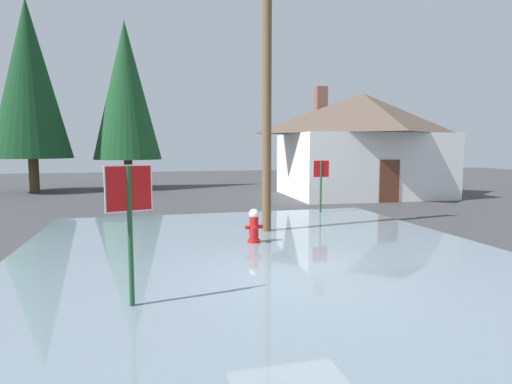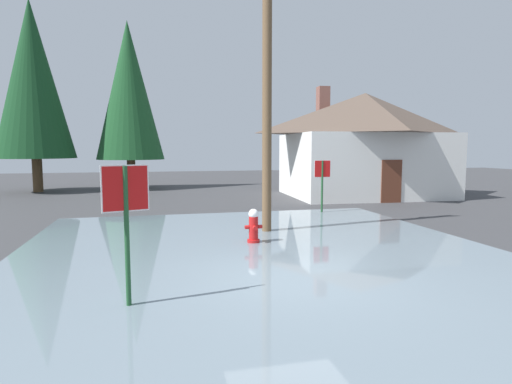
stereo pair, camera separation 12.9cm
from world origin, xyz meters
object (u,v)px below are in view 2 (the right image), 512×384
at_px(stop_sign_near, 126,207).
at_px(pine_tree_mid_left, 129,91).
at_px(utility_pole, 267,86).
at_px(pine_tree_tall_left, 33,80).
at_px(stop_sign_far, 322,176).
at_px(house, 364,143).
at_px(fire_hydrant, 254,227).

height_order(stop_sign_near, pine_tree_mid_left, pine_tree_mid_left).
bearing_deg(utility_pole, pine_tree_mid_left, 106.86).
distance_m(utility_pole, pine_tree_tall_left, 17.76).
distance_m(utility_pole, stop_sign_far, 5.26).
xyz_separation_m(stop_sign_near, house, (11.31, 13.78, 1.19)).
relative_size(stop_sign_near, stop_sign_far, 1.09).
height_order(fire_hydrant, house, house).
bearing_deg(pine_tree_tall_left, stop_sign_near, -72.93).
bearing_deg(stop_sign_near, pine_tree_mid_left, 92.61).
relative_size(fire_hydrant, pine_tree_mid_left, 0.09).
xyz_separation_m(pine_tree_tall_left, pine_tree_mid_left, (5.20, 0.77, -0.38)).
bearing_deg(pine_tree_tall_left, fire_hydrant, -60.43).
bearing_deg(stop_sign_far, fire_hydrant, -129.84).
distance_m(stop_sign_near, fire_hydrant, 5.08).
bearing_deg(stop_sign_far, house, 49.26).
xyz_separation_m(fire_hydrant, pine_tree_tall_left, (-9.12, 16.07, 5.96)).
height_order(fire_hydrant, pine_tree_mid_left, pine_tree_mid_left).
distance_m(utility_pole, pine_tree_mid_left, 16.17).
xyz_separation_m(stop_sign_near, utility_pole, (3.72, 5.40, 2.73)).
height_order(stop_sign_near, stop_sign_far, stop_sign_near).
height_order(fire_hydrant, utility_pole, utility_pole).
distance_m(fire_hydrant, pine_tree_tall_left, 19.41).
bearing_deg(stop_sign_far, stop_sign_near, -128.49).
bearing_deg(pine_tree_mid_left, utility_pole, -73.14).
bearing_deg(pine_tree_tall_left, utility_pole, -56.00).
bearing_deg(house, pine_tree_mid_left, 150.23).
height_order(utility_pole, pine_tree_tall_left, pine_tree_tall_left).
relative_size(stop_sign_near, house, 0.26).
distance_m(stop_sign_far, pine_tree_mid_left, 15.20).
distance_m(stop_sign_near, pine_tree_mid_left, 21.28).
bearing_deg(house, stop_sign_near, -129.36).
relative_size(utility_pole, stop_sign_far, 4.02).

